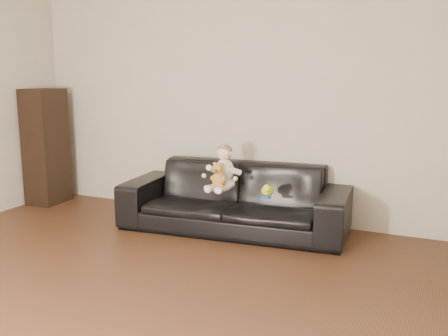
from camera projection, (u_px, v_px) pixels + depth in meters
The scene contains 10 objects.
floor at pixel (65, 320), 3.29m from camera, with size 5.50×5.50×0.00m, color #462918.
wall_back at pixel (232, 101), 5.50m from camera, with size 5.00×5.00×0.00m, color #B3AA97.
sofa at pixel (234, 198), 5.14m from camera, with size 2.30×0.90×0.67m, color black.
cabinet at pixel (46, 147), 6.15m from camera, with size 0.35×0.49×1.41m, color black.
shelf_item at pixel (46, 121), 6.08m from camera, with size 0.18×0.25×0.28m, color silver.
baby at pixel (223, 170), 5.00m from camera, with size 0.35×0.42×0.46m.
teddy_bear at pixel (218, 176), 4.87m from camera, with size 0.17×0.17×0.25m.
toy_green at pixel (268, 191), 4.78m from camera, with size 0.12×0.14×0.10m, color #D8EB1B.
toy_rattle at pixel (266, 191), 4.82m from camera, with size 0.07×0.07×0.07m, color red.
toy_blue_disc at pixel (266, 197), 4.70m from camera, with size 0.10×0.10×0.01m, color blue.
Camera 1 is at (2.22, -2.33, 1.61)m, focal length 40.00 mm.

